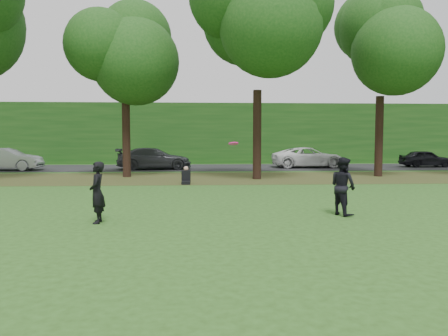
% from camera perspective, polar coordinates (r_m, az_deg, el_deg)
% --- Properties ---
extents(ground, '(120.00, 120.00, 0.00)m').
position_cam_1_polar(ground, '(10.58, -8.55, -7.96)').
color(ground, '#264816').
rests_on(ground, ground).
extents(leaf_litter, '(60.00, 7.00, 0.01)m').
position_cam_1_polar(leaf_litter, '(23.43, -5.66, -1.32)').
color(leaf_litter, '#4C381B').
rests_on(leaf_litter, ground).
extents(street, '(70.00, 7.00, 0.02)m').
position_cam_1_polar(street, '(31.40, -5.07, 0.05)').
color(street, black).
rests_on(street, ground).
extents(far_hedge, '(70.00, 3.00, 5.00)m').
position_cam_1_polar(far_hedge, '(37.32, -4.81, 4.51)').
color(far_hedge, '#164313').
rests_on(far_hedge, ground).
extents(player_left, '(0.43, 0.61, 1.57)m').
position_cam_1_polar(player_left, '(11.58, -16.23, -3.09)').
color(player_left, black).
rests_on(player_left, ground).
extents(player_right, '(0.89, 0.98, 1.63)m').
position_cam_1_polar(player_right, '(12.71, 15.27, -2.31)').
color(player_right, black).
rests_on(player_right, ground).
extents(parked_cars, '(41.48, 3.68, 1.45)m').
position_cam_1_polar(parked_cars, '(30.35, -5.27, 1.25)').
color(parked_cars, black).
rests_on(parked_cars, street).
extents(frisbee, '(0.33, 0.33, 0.10)m').
position_cam_1_polar(frisbee, '(11.88, 1.23, 3.22)').
color(frisbee, '#F01487').
rests_on(frisbee, ground).
extents(seated_person, '(0.42, 0.73, 0.83)m').
position_cam_1_polar(seated_person, '(20.51, -4.98, -1.23)').
color(seated_person, black).
rests_on(seated_person, ground).
extents(tree_line, '(55.30, 7.90, 12.31)m').
position_cam_1_polar(tree_line, '(23.95, -6.66, 17.67)').
color(tree_line, black).
rests_on(tree_line, ground).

